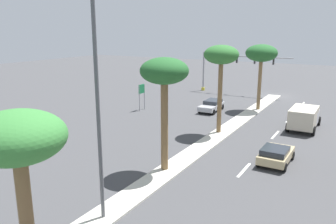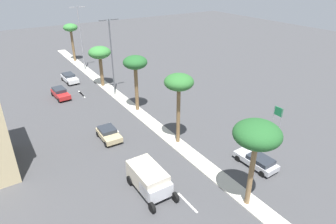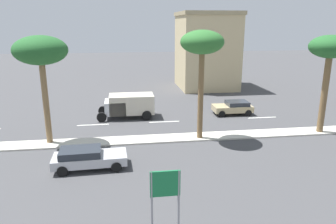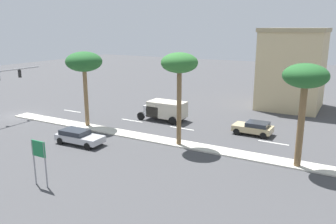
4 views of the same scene
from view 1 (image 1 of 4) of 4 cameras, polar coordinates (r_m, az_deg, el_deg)
ground_plane at (r=27.53m, az=4.25°, el=-6.96°), size 160.00×160.00×0.00m
median_curb at (r=21.18m, az=-5.47°, el=-13.43°), size 1.80×71.98×0.12m
lane_stripe_outboard at (r=48.69m, az=21.63°, el=1.24°), size 0.20×2.80×0.01m
lane_stripe_far at (r=39.80m, az=19.59°, el=-1.20°), size 0.20×2.80×0.01m
lane_stripe_left at (r=33.70m, az=17.54°, el=-3.67°), size 0.20×2.80×0.01m
lane_stripe_near at (r=24.99m, az=12.64°, el=-9.47°), size 0.20×2.80×0.01m
traffic_signal_gantry at (r=53.92m, az=9.67°, el=7.50°), size 13.97×0.53×6.20m
directional_road_sign at (r=41.62m, az=-4.42°, el=3.36°), size 0.10×1.21×3.19m
palm_tree_mid at (r=42.39m, az=15.39°, el=9.32°), size 3.76×3.76×7.87m
palm_tree_leading at (r=31.68m, az=8.92°, el=9.05°), size 3.20×3.20×8.22m
palm_tree_left at (r=22.56m, az=-0.62°, el=6.19°), size 3.26×3.26×7.81m
palm_tree_near at (r=13.74m, az=-23.87°, el=-4.54°), size 3.62×3.62×6.73m
street_lamp_near at (r=16.67m, az=-11.80°, el=3.42°), size 2.90×0.24×11.63m
sedan_silver_center at (r=41.68m, az=7.35°, el=1.14°), size 2.11×4.58×1.31m
sedan_tan_near at (r=26.48m, az=17.63°, el=-6.79°), size 2.12×3.83×1.32m
box_truck at (r=36.21m, az=21.86°, el=-0.80°), size 2.60×5.35×2.23m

